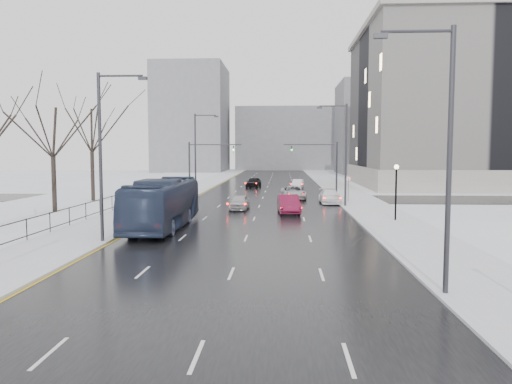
% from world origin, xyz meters
% --- Properties ---
extents(road, '(16.00, 150.00, 0.04)m').
position_xyz_m(road, '(0.00, 60.00, 0.02)').
color(road, black).
rests_on(road, ground).
extents(cross_road, '(130.00, 10.00, 0.04)m').
position_xyz_m(cross_road, '(0.00, 48.00, 0.02)').
color(cross_road, black).
rests_on(cross_road, ground).
extents(sidewalk_left, '(5.00, 150.00, 0.16)m').
position_xyz_m(sidewalk_left, '(-10.50, 60.00, 0.08)').
color(sidewalk_left, silver).
rests_on(sidewalk_left, ground).
extents(sidewalk_right, '(5.00, 150.00, 0.16)m').
position_xyz_m(sidewalk_right, '(10.50, 60.00, 0.08)').
color(sidewalk_right, silver).
rests_on(sidewalk_right, ground).
extents(park_strip, '(14.00, 150.00, 0.12)m').
position_xyz_m(park_strip, '(-20.00, 60.00, 0.06)').
color(park_strip, white).
rests_on(park_strip, ground).
extents(tree_park_d, '(8.75, 8.75, 12.50)m').
position_xyz_m(tree_park_d, '(-17.80, 34.00, 0.00)').
color(tree_park_d, black).
rests_on(tree_park_d, ground).
extents(tree_park_e, '(9.45, 9.45, 13.50)m').
position_xyz_m(tree_park_e, '(-18.20, 44.00, 0.00)').
color(tree_park_e, black).
rests_on(tree_park_e, ground).
extents(iron_fence, '(0.06, 70.00, 1.30)m').
position_xyz_m(iron_fence, '(-13.00, 30.00, 0.91)').
color(iron_fence, black).
rests_on(iron_fence, sidewalk_left).
extents(streetlight_r_near, '(2.95, 0.25, 10.00)m').
position_xyz_m(streetlight_r_near, '(8.17, 10.00, 5.62)').
color(streetlight_r_near, '#2D2D33').
rests_on(streetlight_r_near, ground).
extents(streetlight_r_mid, '(2.95, 0.25, 10.00)m').
position_xyz_m(streetlight_r_mid, '(8.17, 40.00, 5.62)').
color(streetlight_r_mid, '#2D2D33').
rests_on(streetlight_r_mid, ground).
extents(streetlight_l_near, '(2.95, 0.25, 10.00)m').
position_xyz_m(streetlight_l_near, '(-8.17, 20.00, 5.62)').
color(streetlight_l_near, '#2D2D33').
rests_on(streetlight_l_near, ground).
extents(streetlight_l_far, '(2.95, 0.25, 10.00)m').
position_xyz_m(streetlight_l_far, '(-8.17, 52.00, 5.62)').
color(streetlight_l_far, '#2D2D33').
rests_on(streetlight_l_far, ground).
extents(lamppost_r_mid, '(0.36, 0.36, 4.28)m').
position_xyz_m(lamppost_r_mid, '(11.00, 30.00, 2.94)').
color(lamppost_r_mid, black).
rests_on(lamppost_r_mid, sidewalk_right).
extents(mast_signal_right, '(6.10, 0.33, 6.50)m').
position_xyz_m(mast_signal_right, '(7.33, 48.00, 4.11)').
color(mast_signal_right, '#2D2D33').
rests_on(mast_signal_right, ground).
extents(mast_signal_left, '(6.10, 0.33, 6.50)m').
position_xyz_m(mast_signal_left, '(-7.33, 48.00, 4.11)').
color(mast_signal_left, '#2D2D33').
rests_on(mast_signal_left, ground).
extents(no_uturn_sign, '(0.60, 0.06, 2.70)m').
position_xyz_m(no_uturn_sign, '(9.20, 44.00, 2.30)').
color(no_uturn_sign, '#2D2D33').
rests_on(no_uturn_sign, sidewalk_right).
extents(civic_building, '(41.00, 31.00, 24.80)m').
position_xyz_m(civic_building, '(35.00, 72.00, 11.21)').
color(civic_building, gray).
rests_on(civic_building, ground).
extents(bldg_far_right, '(24.00, 20.00, 22.00)m').
position_xyz_m(bldg_far_right, '(28.00, 115.00, 11.00)').
color(bldg_far_right, slate).
rests_on(bldg_far_right, ground).
extents(bldg_far_left, '(18.00, 22.00, 28.00)m').
position_xyz_m(bldg_far_left, '(-22.00, 125.00, 14.00)').
color(bldg_far_left, slate).
rests_on(bldg_far_left, ground).
extents(bldg_far_center, '(30.00, 18.00, 18.00)m').
position_xyz_m(bldg_far_center, '(4.00, 140.00, 9.00)').
color(bldg_far_center, slate).
rests_on(bldg_far_center, ground).
extents(bus, '(2.96, 12.54, 3.49)m').
position_xyz_m(bus, '(-6.14, 25.81, 1.79)').
color(bus, '#28324D').
rests_on(bus, road).
extents(sedan_center_near, '(1.86, 4.13, 1.38)m').
position_xyz_m(sedan_center_near, '(-1.70, 37.10, 0.73)').
color(sedan_center_near, '#B4B3B8').
rests_on(sedan_center_near, road).
extents(sedan_right_near, '(2.13, 5.06, 1.62)m').
position_xyz_m(sedan_right_near, '(2.81, 34.53, 0.85)').
color(sedan_right_near, maroon).
rests_on(sedan_right_near, road).
extents(sedan_right_cross, '(3.11, 5.63, 1.49)m').
position_xyz_m(sedan_right_cross, '(3.50, 47.53, 0.79)').
color(sedan_right_cross, '#B2B2B7').
rests_on(sedan_right_cross, road).
extents(sedan_right_far, '(2.19, 5.06, 1.45)m').
position_xyz_m(sedan_right_far, '(7.20, 43.13, 0.77)').
color(sedan_right_far, white).
rests_on(sedan_right_far, road).
extents(sedan_center_far, '(2.41, 4.72, 1.54)m').
position_xyz_m(sedan_center_far, '(-2.02, 65.49, 0.81)').
color(sedan_center_far, black).
rests_on(sedan_center_far, road).
extents(sedan_right_distant, '(1.92, 4.19, 1.33)m').
position_xyz_m(sedan_right_distant, '(4.50, 63.55, 0.71)').
color(sedan_right_distant, white).
rests_on(sedan_right_distant, road).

